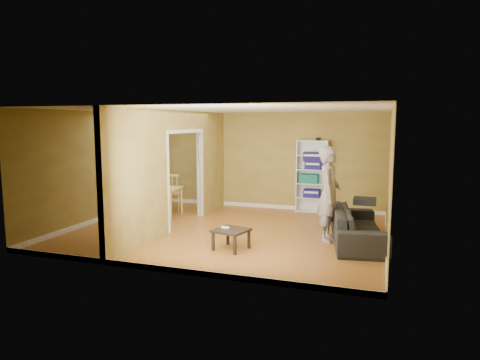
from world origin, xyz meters
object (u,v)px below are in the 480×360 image
(chair_far, at_px, (174,192))
(chair_near, at_px, (146,201))
(person, at_px, (329,186))
(chair_left, at_px, (130,195))
(coffee_table, at_px, (231,232))
(sofa, at_px, (358,221))
(dining_table, at_px, (157,190))
(bookshelf, at_px, (313,176))

(chair_far, bearing_deg, chair_near, 70.79)
(person, xyz_separation_m, chair_near, (-4.36, 0.40, -0.64))
(chair_left, bearing_deg, coffee_table, 69.97)
(sofa, bearing_deg, chair_far, 61.48)
(coffee_table, distance_m, dining_table, 3.61)
(person, bearing_deg, sofa, -89.18)
(sofa, relative_size, chair_far, 2.33)
(sofa, height_order, person, person)
(chair_far, bearing_deg, dining_table, 62.37)
(dining_table, height_order, chair_near, chair_near)
(person, bearing_deg, chair_far, 68.98)
(person, distance_m, chair_near, 4.42)
(coffee_table, xyz_separation_m, chair_left, (-3.61, 2.24, 0.15))
(chair_left, distance_m, chair_far, 1.15)
(bookshelf, bearing_deg, sofa, -63.91)
(sofa, xyz_separation_m, coffee_table, (-2.18, -1.19, -0.12))
(bookshelf, height_order, coffee_table, bookshelf)
(chair_left, xyz_separation_m, chair_near, (0.87, -0.65, -0.01))
(dining_table, height_order, chair_far, chair_far)
(chair_left, bearing_deg, chair_far, 137.21)
(dining_table, bearing_deg, coffee_table, -38.76)
(bookshelf, height_order, dining_table, bookshelf)
(chair_near, bearing_deg, dining_table, 104.93)
(chair_left, xyz_separation_m, chair_far, (0.94, 0.67, 0.02))
(chair_near, bearing_deg, chair_far, 96.50)
(sofa, relative_size, chair_near, 2.49)
(sofa, bearing_deg, bookshelf, 16.97)
(sofa, relative_size, bookshelf, 1.23)
(bookshelf, xyz_separation_m, chair_near, (-3.61, -2.28, -0.48))
(bookshelf, relative_size, chair_left, 1.98)
(coffee_table, relative_size, chair_left, 0.60)
(dining_table, bearing_deg, bookshelf, 23.78)
(sofa, bearing_deg, person, 81.00)
(chair_near, bearing_deg, coffee_table, -20.97)
(sofa, distance_m, chair_left, 5.88)
(chair_left, relative_size, chair_far, 0.95)
(coffee_table, bearing_deg, chair_left, 148.20)
(person, xyz_separation_m, chair_left, (-5.23, 1.04, -0.63))
(person, distance_m, coffee_table, 2.16)
(dining_table, relative_size, chair_left, 1.19)
(person, distance_m, chair_left, 5.37)
(person, height_order, chair_left, person)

